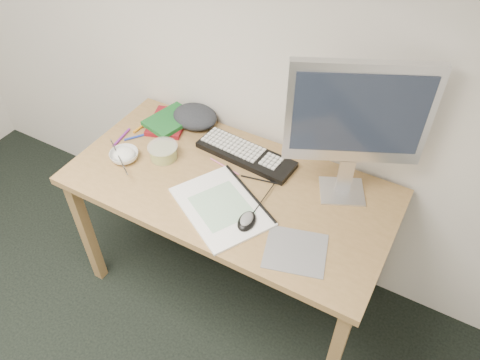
% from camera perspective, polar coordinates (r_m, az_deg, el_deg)
% --- Properties ---
extents(desk, '(1.40, 0.70, 0.75)m').
position_cam_1_polar(desk, '(2.06, -1.27, -2.13)').
color(desk, '#A37C4A').
rests_on(desk, ground).
extents(mousepad, '(0.28, 0.26, 0.00)m').
position_cam_1_polar(mousepad, '(1.77, 6.79, -8.57)').
color(mousepad, gray).
rests_on(mousepad, desk).
extents(sketchpad, '(0.49, 0.45, 0.01)m').
position_cam_1_polar(sketchpad, '(1.90, -2.29, -3.27)').
color(sketchpad, white).
rests_on(sketchpad, desk).
extents(keyboard, '(0.47, 0.19, 0.03)m').
position_cam_1_polar(keyboard, '(2.12, 0.72, 3.12)').
color(keyboard, black).
rests_on(keyboard, desk).
extents(monitor, '(0.49, 0.26, 0.61)m').
position_cam_1_polar(monitor, '(1.77, 14.13, 7.32)').
color(monitor, silver).
rests_on(monitor, desk).
extents(mouse, '(0.08, 0.11, 0.04)m').
position_cam_1_polar(mouse, '(1.82, 0.83, -4.80)').
color(mouse, black).
rests_on(mouse, sketchpad).
extents(rice_bowl, '(0.15, 0.15, 0.04)m').
position_cam_1_polar(rice_bowl, '(2.17, -13.93, 2.87)').
color(rice_bowl, white).
rests_on(rice_bowl, desk).
extents(chopsticks, '(0.22, 0.16, 0.02)m').
position_cam_1_polar(chopsticks, '(2.13, -14.56, 2.79)').
color(chopsticks, silver).
rests_on(chopsticks, rice_bowl).
extents(fruit_tub, '(0.17, 0.17, 0.07)m').
position_cam_1_polar(fruit_tub, '(2.13, -9.35, 3.41)').
color(fruit_tub, gold).
rests_on(fruit_tub, desk).
extents(book_red, '(0.23, 0.27, 0.02)m').
position_cam_1_polar(book_red, '(2.34, -8.74, 6.98)').
color(book_red, maroon).
rests_on(book_red, desk).
extents(book_green, '(0.22, 0.27, 0.02)m').
position_cam_1_polar(book_green, '(2.31, -8.48, 7.26)').
color(book_green, '#175E25').
rests_on(book_green, book_red).
extents(cloth_lump, '(0.22, 0.19, 0.08)m').
position_cam_1_polar(cloth_lump, '(2.31, -5.51, 7.70)').
color(cloth_lump, '#25292D').
rests_on(cloth_lump, desk).
extents(pencil_pink, '(0.17, 0.04, 0.01)m').
position_cam_1_polar(pencil_pink, '(2.08, -1.91, 1.68)').
color(pencil_pink, pink).
rests_on(pencil_pink, desk).
extents(pencil_tan, '(0.15, 0.10, 0.01)m').
position_cam_1_polar(pencil_tan, '(2.00, -1.83, -0.27)').
color(pencil_tan, tan).
rests_on(pencil_tan, desk).
extents(pencil_black, '(0.18, 0.04, 0.01)m').
position_cam_1_polar(pencil_black, '(2.01, 2.64, -0.02)').
color(pencil_black, black).
rests_on(pencil_black, desk).
extents(marker_blue, '(0.08, 0.10, 0.01)m').
position_cam_1_polar(marker_blue, '(2.28, -12.52, 5.18)').
color(marker_blue, '#1E34A2').
rests_on(marker_blue, desk).
extents(marker_orange, '(0.03, 0.14, 0.01)m').
position_cam_1_polar(marker_orange, '(2.35, -11.64, 6.60)').
color(marker_orange, orange).
rests_on(marker_orange, desk).
extents(marker_purple, '(0.03, 0.14, 0.01)m').
position_cam_1_polar(marker_purple, '(2.30, -14.25, 5.07)').
color(marker_purple, '#79268E').
rests_on(marker_purple, desk).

